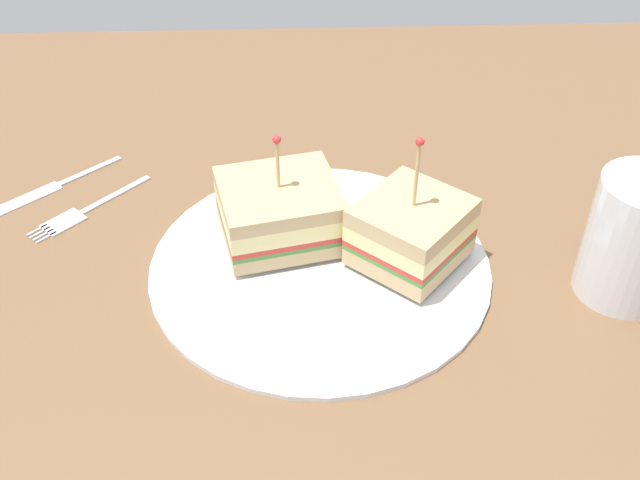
% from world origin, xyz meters
% --- Properties ---
extents(ground_plane, '(0.96, 0.96, 0.02)m').
position_xyz_m(ground_plane, '(0.00, 0.00, -0.01)').
color(ground_plane, brown).
extents(plate, '(0.28, 0.28, 0.01)m').
position_xyz_m(plate, '(0.00, 0.00, 0.00)').
color(plate, white).
rests_on(plate, ground_plane).
extents(sandwich_half_front, '(0.11, 0.11, 0.10)m').
position_xyz_m(sandwich_half_front, '(-0.03, 0.03, 0.03)').
color(sandwich_half_front, tan).
rests_on(sandwich_half_front, plate).
extents(sandwich_half_back, '(0.11, 0.11, 0.11)m').
position_xyz_m(sandwich_half_back, '(0.07, 0.00, 0.04)').
color(sandwich_half_back, tan).
rests_on(sandwich_half_back, plate).
extents(drink_glass, '(0.07, 0.07, 0.10)m').
position_xyz_m(drink_glass, '(0.24, -0.04, 0.05)').
color(drink_glass, silver).
rests_on(drink_glass, ground_plane).
extents(fork, '(0.10, 0.10, 0.00)m').
position_xyz_m(fork, '(-0.21, 0.08, 0.00)').
color(fork, silver).
rests_on(fork, ground_plane).
extents(knife, '(0.11, 0.10, 0.00)m').
position_xyz_m(knife, '(-0.25, 0.12, 0.00)').
color(knife, silver).
rests_on(knife, ground_plane).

